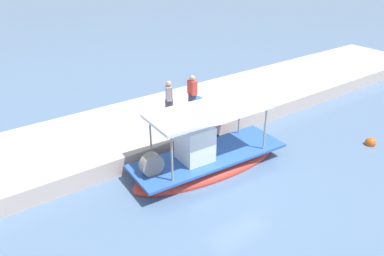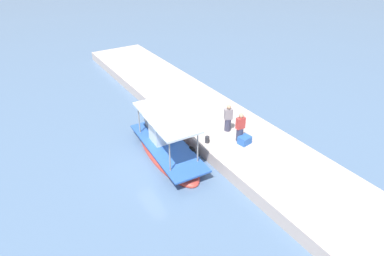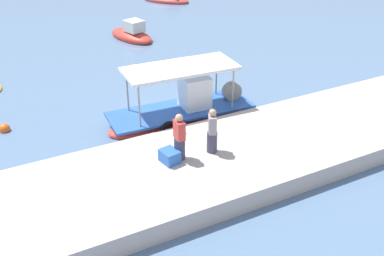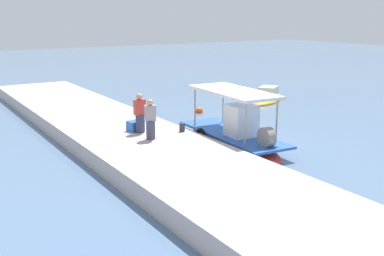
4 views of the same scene
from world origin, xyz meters
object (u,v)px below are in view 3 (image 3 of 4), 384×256
(main_fishing_boat, at_px, (183,112))
(fisherman_by_crate, at_px, (212,133))
(cargo_crate, at_px, (170,156))
(fisherman_near_bollard, at_px, (179,139))
(marker_buoy, at_px, (5,129))
(mooring_bollard, at_px, (179,128))
(moored_boat_mid, at_px, (132,35))

(main_fishing_boat, bearing_deg, fisherman_by_crate, -101.07)
(cargo_crate, bearing_deg, fisherman_by_crate, -2.58)
(fisherman_near_bollard, height_order, cargo_crate, fisherman_near_bollard)
(main_fishing_boat, distance_m, cargo_crate, 4.22)
(cargo_crate, xyz_separation_m, marker_buoy, (-4.46, 6.12, -0.82))
(mooring_bollard, distance_m, moored_boat_mid, 13.68)
(fisherman_by_crate, height_order, moored_boat_mid, fisherman_by_crate)
(fisherman_near_bollard, height_order, marker_buoy, fisherman_near_bollard)
(main_fishing_boat, relative_size, fisherman_near_bollard, 3.81)
(main_fishing_boat, height_order, cargo_crate, main_fishing_boat)
(main_fishing_boat, relative_size, cargo_crate, 9.97)
(cargo_crate, distance_m, moored_boat_mid, 15.54)
(fisherman_by_crate, xyz_separation_m, moored_boat_mid, (2.82, 14.97, -1.18))
(fisherman_by_crate, bearing_deg, main_fishing_boat, 78.93)
(cargo_crate, bearing_deg, marker_buoy, 126.09)
(main_fishing_boat, xyz_separation_m, mooring_bollard, (-1.11, -1.90, 0.45))
(fisherman_by_crate, bearing_deg, mooring_bollard, 103.49)
(main_fishing_boat, height_order, marker_buoy, main_fishing_boat)
(fisherman_near_bollard, bearing_deg, cargo_crate, -174.47)
(mooring_bollard, height_order, marker_buoy, mooring_bollard)
(cargo_crate, height_order, moored_boat_mid, moored_boat_mid)
(fisherman_near_bollard, bearing_deg, moored_boat_mid, 74.94)
(main_fishing_boat, height_order, fisherman_near_bollard, main_fishing_boat)
(main_fishing_boat, distance_m, mooring_bollard, 2.25)
(main_fishing_boat, distance_m, fisherman_near_bollard, 4.09)
(main_fishing_boat, height_order, fisherman_by_crate, main_fishing_boat)
(mooring_bollard, distance_m, cargo_crate, 1.99)
(main_fishing_boat, relative_size, fisherman_by_crate, 3.93)
(mooring_bollard, height_order, cargo_crate, cargo_crate)
(fisherman_near_bollard, distance_m, mooring_bollard, 1.85)
(main_fishing_boat, xyz_separation_m, moored_boat_mid, (2.12, 11.37, -0.18))
(moored_boat_mid, bearing_deg, marker_buoy, -135.21)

